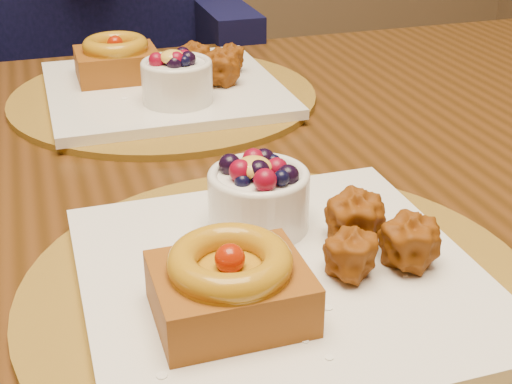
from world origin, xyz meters
The scene contains 4 objects.
dining_table centered at (0.09, 0.08, 0.68)m, with size 1.60×0.90×0.76m.
place_setting_near centered at (0.09, -0.14, 0.78)m, with size 0.38×0.38×0.08m.
place_setting_far centered at (0.09, 0.29, 0.78)m, with size 0.38×0.38×0.08m.
chair_far centered at (-0.09, 0.83, 0.46)m, with size 0.45×0.45×0.83m.
Camera 1 is at (-0.05, -0.55, 1.06)m, focal length 50.00 mm.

